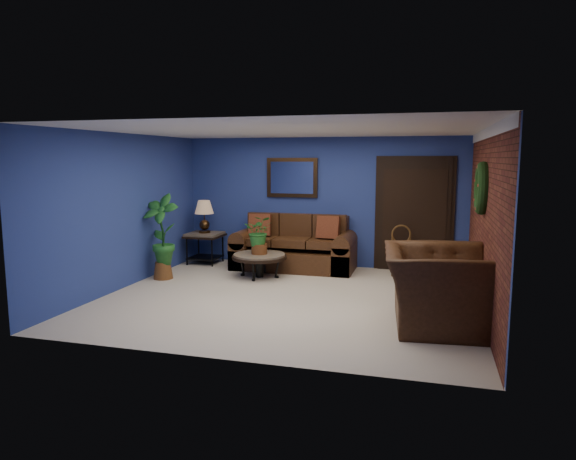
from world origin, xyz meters
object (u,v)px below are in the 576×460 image
(table_lamp, at_px, (204,213))
(side_chair, at_px, (401,247))
(coffee_table, at_px, (259,257))
(end_table, at_px, (205,240))
(sofa, at_px, (295,251))
(armchair, at_px, (437,288))

(table_lamp, xyz_separation_m, side_chair, (3.85, 0.07, -0.52))
(coffee_table, bearing_deg, end_table, 149.37)
(coffee_table, relative_size, side_chair, 1.09)
(end_table, bearing_deg, side_chair, 0.98)
(side_chair, bearing_deg, coffee_table, -165.58)
(end_table, bearing_deg, sofa, 1.12)
(end_table, distance_m, armchair, 5.25)
(coffee_table, bearing_deg, side_chair, 20.86)
(sofa, distance_m, armchair, 3.83)
(sofa, bearing_deg, coffee_table, -115.06)
(table_lamp, height_order, armchair, table_lamp)
(coffee_table, height_order, side_chair, side_chair)
(table_lamp, relative_size, side_chair, 0.70)
(coffee_table, bearing_deg, table_lamp, 149.37)
(table_lamp, distance_m, armchair, 5.28)
(table_lamp, xyz_separation_m, armchair, (4.45, -2.78, -0.54))
(end_table, height_order, armchair, armchair)
(coffee_table, height_order, table_lamp, table_lamp)
(sofa, bearing_deg, table_lamp, -178.88)
(end_table, distance_m, table_lamp, 0.55)
(sofa, relative_size, armchair, 1.53)
(side_chair, xyz_separation_m, armchair, (0.60, -2.85, -0.02))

